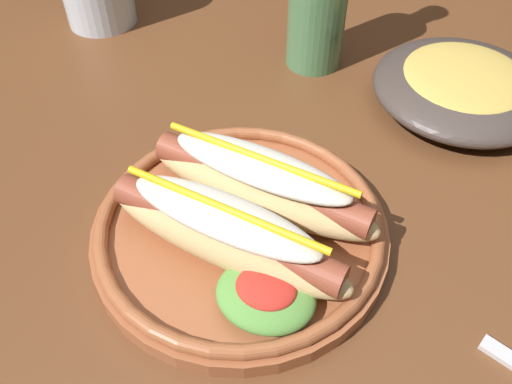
# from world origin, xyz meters

# --- Properties ---
(dining_table) EXTENTS (1.37, 0.88, 0.74)m
(dining_table) POSITION_xyz_m (0.00, 0.00, 0.64)
(dining_table) COLOR brown
(dining_table) RESTS_ON ground_plane
(hot_dog_plate) EXTENTS (0.25, 0.25, 0.08)m
(hot_dog_plate) POSITION_xyz_m (0.01, -0.14, 0.77)
(hot_dog_plate) COLOR #9E5633
(hot_dog_plate) RESTS_ON dining_table
(side_bowl) EXTENTS (0.19, 0.19, 0.05)m
(side_bowl) POSITION_xyz_m (0.16, 0.12, 0.76)
(side_bowl) COLOR #423833
(side_bowl) RESTS_ON dining_table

